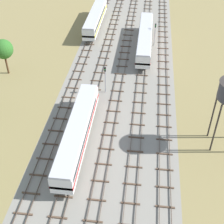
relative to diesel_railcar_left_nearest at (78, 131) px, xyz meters
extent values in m
plane|color=olive|center=(4.22, 23.95, -2.60)|extent=(480.00, 480.00, 0.00)
cube|color=gray|center=(4.22, 23.95, -2.59)|extent=(20.87, 176.00, 0.01)
cube|color=#47382D|center=(-4.94, 24.95, -2.38)|extent=(0.07, 126.00, 0.15)
cube|color=#47382D|center=(-3.50, 24.95, -2.38)|extent=(0.07, 126.00, 0.15)
cube|color=brown|center=(-4.22, -12.55, -2.53)|extent=(2.40, 0.22, 0.14)
cube|color=brown|center=(-4.22, -9.55, -2.53)|extent=(2.40, 0.22, 0.14)
cube|color=brown|center=(-4.22, -6.55, -2.53)|extent=(2.40, 0.22, 0.14)
cube|color=brown|center=(-4.22, -3.55, -2.53)|extent=(2.40, 0.22, 0.14)
cube|color=brown|center=(-4.22, -0.55, -2.53)|extent=(2.40, 0.22, 0.14)
cube|color=brown|center=(-4.22, 2.45, -2.53)|extent=(2.40, 0.22, 0.14)
cube|color=brown|center=(-4.22, 5.45, -2.53)|extent=(2.40, 0.22, 0.14)
cube|color=brown|center=(-4.22, 8.45, -2.53)|extent=(2.40, 0.22, 0.14)
cube|color=brown|center=(-4.22, 11.45, -2.53)|extent=(2.40, 0.22, 0.14)
cube|color=brown|center=(-4.22, 14.45, -2.53)|extent=(2.40, 0.22, 0.14)
cube|color=brown|center=(-4.22, 17.45, -2.53)|extent=(2.40, 0.22, 0.14)
cube|color=brown|center=(-4.22, 20.45, -2.53)|extent=(2.40, 0.22, 0.14)
cube|color=brown|center=(-4.22, 23.45, -2.53)|extent=(2.40, 0.22, 0.14)
cube|color=brown|center=(-4.22, 26.45, -2.53)|extent=(2.40, 0.22, 0.14)
cube|color=brown|center=(-4.22, 29.45, -2.53)|extent=(2.40, 0.22, 0.14)
cube|color=brown|center=(-4.22, 32.45, -2.53)|extent=(2.40, 0.22, 0.14)
cube|color=brown|center=(-4.22, 35.45, -2.53)|extent=(2.40, 0.22, 0.14)
cube|color=brown|center=(-4.22, 38.45, -2.53)|extent=(2.40, 0.22, 0.14)
cube|color=brown|center=(-4.22, 41.45, -2.53)|extent=(2.40, 0.22, 0.14)
cube|color=brown|center=(-4.22, 44.45, -2.53)|extent=(2.40, 0.22, 0.14)
cube|color=brown|center=(-4.22, 47.45, -2.53)|extent=(2.40, 0.22, 0.14)
cube|color=brown|center=(-4.22, 50.45, -2.53)|extent=(2.40, 0.22, 0.14)
cube|color=brown|center=(-4.22, 53.45, -2.53)|extent=(2.40, 0.22, 0.14)
cube|color=brown|center=(-4.22, 56.45, -2.53)|extent=(2.40, 0.22, 0.14)
cube|color=brown|center=(-4.22, 59.45, -2.53)|extent=(2.40, 0.22, 0.14)
cube|color=brown|center=(-4.22, 62.45, -2.53)|extent=(2.40, 0.22, 0.14)
cube|color=#47382D|center=(-0.72, 24.95, -2.38)|extent=(0.07, 126.00, 0.15)
cube|color=#47382D|center=(0.72, 24.95, -2.38)|extent=(0.07, 126.00, 0.15)
cube|color=brown|center=(0.00, -12.55, -2.53)|extent=(2.40, 0.22, 0.14)
cube|color=brown|center=(0.00, -9.55, -2.53)|extent=(2.40, 0.22, 0.14)
cube|color=brown|center=(0.00, -6.55, -2.53)|extent=(2.40, 0.22, 0.14)
cube|color=brown|center=(0.00, -3.55, -2.53)|extent=(2.40, 0.22, 0.14)
cube|color=brown|center=(0.00, -0.55, -2.53)|extent=(2.40, 0.22, 0.14)
cube|color=brown|center=(0.00, 2.45, -2.53)|extent=(2.40, 0.22, 0.14)
cube|color=brown|center=(0.00, 5.45, -2.53)|extent=(2.40, 0.22, 0.14)
cube|color=brown|center=(0.00, 8.45, -2.53)|extent=(2.40, 0.22, 0.14)
cube|color=brown|center=(0.00, 11.45, -2.53)|extent=(2.40, 0.22, 0.14)
cube|color=brown|center=(0.00, 14.45, -2.53)|extent=(2.40, 0.22, 0.14)
cube|color=brown|center=(0.00, 17.45, -2.53)|extent=(2.40, 0.22, 0.14)
cube|color=brown|center=(0.00, 20.45, -2.53)|extent=(2.40, 0.22, 0.14)
cube|color=brown|center=(0.00, 23.45, -2.53)|extent=(2.40, 0.22, 0.14)
cube|color=brown|center=(0.00, 26.45, -2.53)|extent=(2.40, 0.22, 0.14)
cube|color=brown|center=(0.00, 29.45, -2.53)|extent=(2.40, 0.22, 0.14)
cube|color=brown|center=(0.00, 32.45, -2.53)|extent=(2.40, 0.22, 0.14)
cube|color=brown|center=(0.00, 35.45, -2.53)|extent=(2.40, 0.22, 0.14)
cube|color=brown|center=(0.00, 38.45, -2.53)|extent=(2.40, 0.22, 0.14)
cube|color=brown|center=(0.00, 41.45, -2.53)|extent=(2.40, 0.22, 0.14)
cube|color=brown|center=(0.00, 44.45, -2.53)|extent=(2.40, 0.22, 0.14)
cube|color=brown|center=(0.00, 47.45, -2.53)|extent=(2.40, 0.22, 0.14)
cube|color=brown|center=(0.00, 50.45, -2.53)|extent=(2.40, 0.22, 0.14)
cube|color=brown|center=(0.00, 53.45, -2.53)|extent=(2.40, 0.22, 0.14)
cube|color=brown|center=(0.00, 56.45, -2.53)|extent=(2.40, 0.22, 0.14)
cube|color=brown|center=(0.00, 59.45, -2.53)|extent=(2.40, 0.22, 0.14)
cube|color=brown|center=(0.00, 62.45, -2.53)|extent=(2.40, 0.22, 0.14)
cube|color=#47382D|center=(3.50, 24.95, -2.38)|extent=(0.07, 126.00, 0.15)
cube|color=#47382D|center=(4.94, 24.95, -2.38)|extent=(0.07, 126.00, 0.15)
cube|color=brown|center=(4.22, -12.55, -2.53)|extent=(2.40, 0.22, 0.14)
cube|color=brown|center=(4.22, -9.55, -2.53)|extent=(2.40, 0.22, 0.14)
cube|color=brown|center=(4.22, -6.55, -2.53)|extent=(2.40, 0.22, 0.14)
cube|color=brown|center=(4.22, -3.55, -2.53)|extent=(2.40, 0.22, 0.14)
cube|color=brown|center=(4.22, -0.55, -2.53)|extent=(2.40, 0.22, 0.14)
cube|color=brown|center=(4.22, 2.45, -2.53)|extent=(2.40, 0.22, 0.14)
cube|color=brown|center=(4.22, 5.45, -2.53)|extent=(2.40, 0.22, 0.14)
cube|color=brown|center=(4.22, 8.45, -2.53)|extent=(2.40, 0.22, 0.14)
cube|color=brown|center=(4.22, 11.45, -2.53)|extent=(2.40, 0.22, 0.14)
cube|color=brown|center=(4.22, 14.45, -2.53)|extent=(2.40, 0.22, 0.14)
cube|color=brown|center=(4.22, 17.45, -2.53)|extent=(2.40, 0.22, 0.14)
cube|color=brown|center=(4.22, 20.45, -2.53)|extent=(2.40, 0.22, 0.14)
cube|color=brown|center=(4.22, 23.45, -2.53)|extent=(2.40, 0.22, 0.14)
cube|color=brown|center=(4.22, 26.45, -2.53)|extent=(2.40, 0.22, 0.14)
cube|color=brown|center=(4.22, 29.45, -2.53)|extent=(2.40, 0.22, 0.14)
cube|color=brown|center=(4.22, 32.45, -2.53)|extent=(2.40, 0.22, 0.14)
cube|color=brown|center=(4.22, 35.45, -2.53)|extent=(2.40, 0.22, 0.14)
cube|color=brown|center=(4.22, 38.45, -2.53)|extent=(2.40, 0.22, 0.14)
cube|color=brown|center=(4.22, 41.45, -2.53)|extent=(2.40, 0.22, 0.14)
cube|color=brown|center=(4.22, 44.45, -2.53)|extent=(2.40, 0.22, 0.14)
cube|color=brown|center=(4.22, 47.45, -2.53)|extent=(2.40, 0.22, 0.14)
cube|color=brown|center=(4.22, 50.45, -2.53)|extent=(2.40, 0.22, 0.14)
cube|color=brown|center=(4.22, 53.45, -2.53)|extent=(2.40, 0.22, 0.14)
cube|color=brown|center=(4.22, 56.45, -2.53)|extent=(2.40, 0.22, 0.14)
cube|color=brown|center=(4.22, 59.45, -2.53)|extent=(2.40, 0.22, 0.14)
cube|color=brown|center=(4.22, 62.45, -2.53)|extent=(2.40, 0.22, 0.14)
cube|color=#47382D|center=(7.72, 24.95, -2.38)|extent=(0.07, 126.00, 0.15)
cube|color=#47382D|center=(9.15, 24.95, -2.38)|extent=(0.07, 126.00, 0.15)
cube|color=brown|center=(8.44, -9.55, -2.53)|extent=(2.40, 0.22, 0.14)
cube|color=brown|center=(8.44, -6.55, -2.53)|extent=(2.40, 0.22, 0.14)
cube|color=brown|center=(8.44, -3.55, -2.53)|extent=(2.40, 0.22, 0.14)
cube|color=brown|center=(8.44, -0.55, -2.53)|extent=(2.40, 0.22, 0.14)
cube|color=brown|center=(8.44, 2.45, -2.53)|extent=(2.40, 0.22, 0.14)
cube|color=brown|center=(8.44, 5.45, -2.53)|extent=(2.40, 0.22, 0.14)
cube|color=brown|center=(8.44, 8.45, -2.53)|extent=(2.40, 0.22, 0.14)
cube|color=brown|center=(8.44, 11.45, -2.53)|extent=(2.40, 0.22, 0.14)
cube|color=brown|center=(8.44, 14.45, -2.53)|extent=(2.40, 0.22, 0.14)
cube|color=brown|center=(8.44, 17.45, -2.53)|extent=(2.40, 0.22, 0.14)
cube|color=brown|center=(8.44, 20.45, -2.53)|extent=(2.40, 0.22, 0.14)
cube|color=brown|center=(8.44, 23.45, -2.53)|extent=(2.40, 0.22, 0.14)
cube|color=brown|center=(8.44, 26.45, -2.53)|extent=(2.40, 0.22, 0.14)
cube|color=brown|center=(8.44, 29.45, -2.53)|extent=(2.40, 0.22, 0.14)
cube|color=brown|center=(8.44, 32.45, -2.53)|extent=(2.40, 0.22, 0.14)
cube|color=brown|center=(8.44, 35.45, -2.53)|extent=(2.40, 0.22, 0.14)
cube|color=brown|center=(8.44, 38.45, -2.53)|extent=(2.40, 0.22, 0.14)
cube|color=brown|center=(8.44, 41.45, -2.53)|extent=(2.40, 0.22, 0.14)
cube|color=brown|center=(8.44, 44.45, -2.53)|extent=(2.40, 0.22, 0.14)
cube|color=brown|center=(8.44, 47.45, -2.53)|extent=(2.40, 0.22, 0.14)
cube|color=brown|center=(8.44, 50.45, -2.53)|extent=(2.40, 0.22, 0.14)
cube|color=brown|center=(8.44, 53.45, -2.53)|extent=(2.40, 0.22, 0.14)
cube|color=brown|center=(8.44, 56.45, -2.53)|extent=(2.40, 0.22, 0.14)
cube|color=brown|center=(8.44, 59.45, -2.53)|extent=(2.40, 0.22, 0.14)
cube|color=brown|center=(8.44, 62.45, -2.53)|extent=(2.40, 0.22, 0.14)
cube|color=#47382D|center=(11.94, 24.95, -2.38)|extent=(0.07, 126.00, 0.15)
cube|color=#47382D|center=(13.37, 24.95, -2.38)|extent=(0.07, 126.00, 0.15)
cube|color=brown|center=(12.65, -9.55, -2.53)|extent=(2.40, 0.22, 0.14)
cube|color=brown|center=(12.65, -6.55, -2.53)|extent=(2.40, 0.22, 0.14)
cube|color=brown|center=(12.65, -3.55, -2.53)|extent=(2.40, 0.22, 0.14)
cube|color=brown|center=(12.65, -0.55, -2.53)|extent=(2.40, 0.22, 0.14)
cube|color=brown|center=(12.65, 2.45, -2.53)|extent=(2.40, 0.22, 0.14)
cube|color=brown|center=(12.65, 5.45, -2.53)|extent=(2.40, 0.22, 0.14)
cube|color=brown|center=(12.65, 8.45, -2.53)|extent=(2.40, 0.22, 0.14)
cube|color=brown|center=(12.65, 11.45, -2.53)|extent=(2.40, 0.22, 0.14)
cube|color=brown|center=(12.65, 14.45, -2.53)|extent=(2.40, 0.22, 0.14)
cube|color=brown|center=(12.65, 17.45, -2.53)|extent=(2.40, 0.22, 0.14)
cube|color=brown|center=(12.65, 20.45, -2.53)|extent=(2.40, 0.22, 0.14)
cube|color=brown|center=(12.65, 23.45, -2.53)|extent=(2.40, 0.22, 0.14)
cube|color=brown|center=(12.65, 26.45, -2.53)|extent=(2.40, 0.22, 0.14)
cube|color=brown|center=(12.65, 29.45, -2.53)|extent=(2.40, 0.22, 0.14)
cube|color=brown|center=(12.65, 32.45, -2.53)|extent=(2.40, 0.22, 0.14)
cube|color=brown|center=(12.65, 35.45, -2.53)|extent=(2.40, 0.22, 0.14)
cube|color=brown|center=(12.65, 38.45, -2.53)|extent=(2.40, 0.22, 0.14)
cube|color=brown|center=(12.65, 41.45, -2.53)|extent=(2.40, 0.22, 0.14)
cube|color=brown|center=(12.65, 44.45, -2.53)|extent=(2.40, 0.22, 0.14)
cube|color=brown|center=(12.65, 47.45, -2.53)|extent=(2.40, 0.22, 0.14)
cube|color=brown|center=(12.65, 50.45, -2.53)|extent=(2.40, 0.22, 0.14)
cube|color=brown|center=(12.65, 53.45, -2.53)|extent=(2.40, 0.22, 0.14)
cube|color=brown|center=(12.65, 56.45, -2.53)|extent=(2.40, 0.22, 0.14)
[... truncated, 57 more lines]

